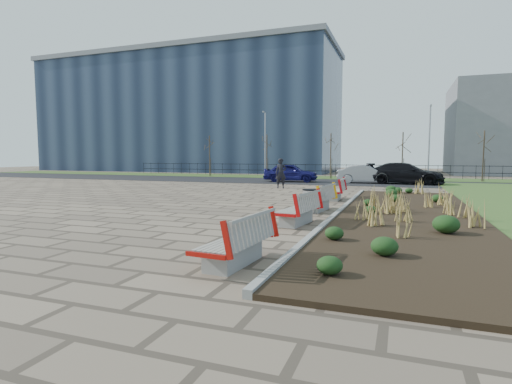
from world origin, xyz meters
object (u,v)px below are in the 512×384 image
(litter_bin, at_px, (310,201))
(lamp_east, at_px, (429,144))
(bench_c, at_px, (317,198))
(bench_a, at_px, (234,239))
(car_blue, at_px, (291,173))
(bench_d, at_px, (334,189))
(lamp_west, at_px, (265,145))
(car_silver, at_px, (366,174))
(bench_b, at_px, (296,208))
(pedestrian, at_px, (281,173))
(car_black, at_px, (405,173))

(litter_bin, bearing_deg, lamp_east, 76.27)
(bench_c, xyz_separation_m, lamp_east, (5.00, 20.37, 2.54))
(bench_a, xyz_separation_m, car_blue, (-5.23, 23.52, 0.24))
(bench_a, distance_m, bench_d, 11.97)
(bench_a, distance_m, bench_c, 7.97)
(lamp_west, bearing_deg, bench_a, -72.38)
(car_silver, height_order, lamp_east, lamp_east)
(bench_b, relative_size, bench_d, 1.00)
(pedestrian, xyz_separation_m, lamp_west, (-4.73, 10.78, 2.08))
(bench_c, bearing_deg, car_blue, 115.12)
(car_black, relative_size, lamp_east, 0.89)
(pedestrian, relative_size, car_blue, 0.45)
(bench_c, distance_m, car_silver, 16.06)
(litter_bin, height_order, car_blue, car_blue)
(bench_d, relative_size, lamp_east, 0.35)
(pedestrian, distance_m, lamp_west, 11.96)
(litter_bin, distance_m, car_silver, 16.70)
(bench_a, xyz_separation_m, car_silver, (0.44, 24.03, 0.20))
(car_black, height_order, lamp_west, lamp_west)
(bench_b, distance_m, pedestrian, 13.44)
(bench_b, distance_m, car_silver, 19.21)
(bench_d, xyz_separation_m, pedestrian, (-4.27, 5.59, 0.46))
(bench_a, bearing_deg, litter_bin, 95.53)
(litter_bin, xyz_separation_m, lamp_west, (-8.87, 21.01, 2.61))
(litter_bin, xyz_separation_m, pedestrian, (-4.14, 10.23, 0.53))
(bench_c, height_order, bench_d, same)
(car_silver, bearing_deg, pedestrian, 141.04)
(bench_a, relative_size, car_silver, 0.51)
(car_blue, distance_m, lamp_east, 11.54)
(litter_bin, bearing_deg, pedestrian, 112.03)
(car_silver, relative_size, car_black, 0.78)
(bench_a, relative_size, lamp_west, 0.35)
(bench_b, relative_size, litter_bin, 2.47)
(bench_a, height_order, car_black, car_black)
(bench_a, relative_size, bench_c, 1.00)
(bench_b, relative_size, car_black, 0.39)
(litter_bin, bearing_deg, car_silver, 88.03)
(pedestrian, relative_size, car_silver, 0.46)
(bench_d, relative_size, car_black, 0.39)
(litter_bin, height_order, pedestrian, pedestrian)
(bench_a, xyz_separation_m, bench_d, (0.00, 11.97, 0.00))
(car_blue, height_order, lamp_west, lamp_west)
(bench_d, height_order, lamp_west, lamp_west)
(bench_d, height_order, car_blue, car_blue)
(car_blue, bearing_deg, bench_a, -173.99)
(car_black, bearing_deg, lamp_east, -17.71)
(lamp_west, bearing_deg, car_blue, -51.92)
(litter_bin, relative_size, car_black, 0.16)
(pedestrian, relative_size, car_black, 0.36)
(bench_d, bearing_deg, bench_c, -91.88)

